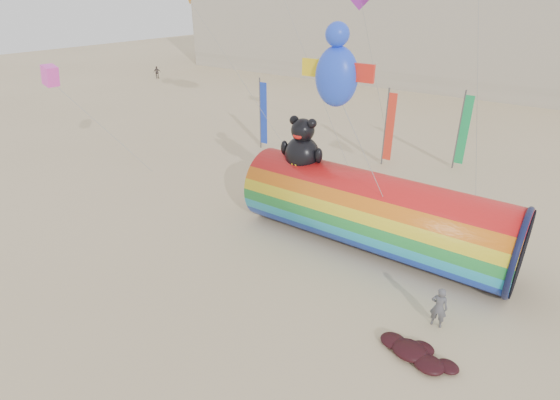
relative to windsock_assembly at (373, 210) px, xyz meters
The scene contains 5 objects.
ground 5.87m from the windsock_assembly, 134.53° to the right, with size 160.00×160.00×0.00m, color #CCB58C.
windsock_assembly is the anchor object (origin of this frame).
kite_handler 5.67m from the windsock_assembly, 40.54° to the right, with size 0.58×0.38×1.60m, color #525259.
fabric_bundle 7.11m from the windsock_assembly, 52.99° to the right, with size 2.62×1.35×0.41m.
festival_banners 11.57m from the windsock_assembly, 116.68° to the left, with size 13.74×4.18×5.20m.
Camera 1 is at (10.55, -12.76, 10.83)m, focal length 28.00 mm.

